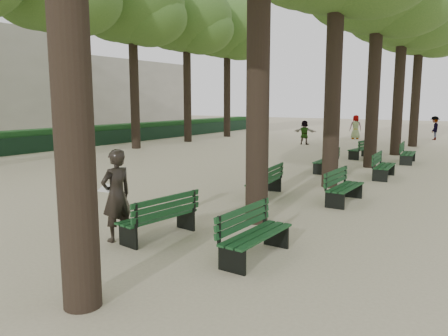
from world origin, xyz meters
The scene contains 21 objects.
ground centered at (0.00, 0.00, 0.00)m, with size 120.00×120.00×0.00m, color #C5B995.
tree_central_4 centered at (1.50, 18.00, 7.65)m, with size 6.00×6.00×9.95m.
tree_central_5 centered at (1.50, 23.00, 7.65)m, with size 6.00×6.00×9.95m.
tree_far_3 centered at (-12.00, 13.00, 8.14)m, with size 6.00×6.00×10.45m.
tree_far_4 centered at (-12.00, 18.00, 8.14)m, with size 6.00×6.00×10.45m.
tree_far_5 centered at (-12.00, 23.00, 8.14)m, with size 6.00×6.00×10.45m.
bench_left_0 centered at (0.37, 0.87, 0.27)m, with size 0.79×1.86×0.92m.
bench_left_1 centered at (0.37, 5.57, 0.27)m, with size 0.80×1.86×0.92m.
bench_left_2 centered at (0.37, 10.82, 0.27)m, with size 0.64×1.82×0.92m.
bench_left_3 centered at (0.37, 15.64, 0.27)m, with size 0.79×1.86×0.92m.
bench_right_0 centered at (2.63, 0.90, 0.27)m, with size 0.62×1.81×0.92m.
bench_right_1 centered at (2.63, 6.00, 0.27)m, with size 0.59×1.81×0.92m.
bench_right_2 centered at (2.63, 10.59, 0.27)m, with size 0.68×1.83×0.92m.
bench_right_3 centered at (2.63, 15.11, 0.27)m, with size 0.73×1.84×0.92m.
man_with_map centered at (-0.22, 0.30, 0.93)m, with size 0.67×0.79×1.87m.
pedestrian_e centered at (-4.54, 20.48, 0.77)m, with size 1.43×0.31×1.54m, color #262628.
pedestrian_b centered at (1.99, 28.46, 0.85)m, with size 1.09×0.34×1.69m, color #262628.
pedestrian_d centered at (-2.95, 26.20, 0.87)m, with size 0.85×0.35×1.75m, color #262628.
fence centered at (-15.00, 11.00, 0.45)m, with size 0.08×42.00×0.90m, color black.
hedge centered at (-15.70, 11.00, 0.60)m, with size 1.20×42.00×1.20m, color #16421B.
building_far centered at (-33.00, 30.00, 3.50)m, with size 12.00×16.00×7.00m, color #B7B2A3.
Camera 1 is at (6.21, -5.71, 2.82)m, focal length 35.00 mm.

